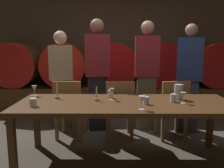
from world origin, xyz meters
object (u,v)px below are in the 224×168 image
cup_far_left (33,102)px  wine_barrel_right (162,65)px  guest_far_left (62,79)px  wine_glass_left (112,92)px  guest_center_left (97,74)px  pitcher (179,92)px  chair_right (173,107)px  wine_barrel_left (65,65)px  chair_left (69,106)px  wine_barrel_far_right (212,65)px  cup_center_right (146,101)px  cup_center_left (111,94)px  wine_glass_center (142,100)px  wine_barrel_center (114,65)px  dining_table (125,107)px  candle_left (57,94)px  chair_center (120,107)px  guest_center_right (147,74)px  candle_right (97,97)px  wine_glass_right (183,96)px  cup_far_right (173,98)px  wine_barrel_far_left (18,65)px  wine_glass_far_left (34,89)px  guest_far_right (189,78)px

cup_far_left → wine_barrel_right: bearing=53.0°
guest_far_left → wine_glass_left: guest_far_left is taller
guest_center_left → pitcher: guest_center_left is taller
wine_barrel_right → chair_right: size_ratio=1.03×
wine_barrel_left → chair_left: wine_barrel_left is taller
wine_barrel_far_right → wine_glass_left: size_ratio=6.27×
wine_glass_left → cup_center_right: wine_glass_left is taller
wine_barrel_right → cup_center_left: size_ratio=8.80×
guest_center_left → cup_center_left: bearing=96.7°
wine_barrel_left → wine_barrel_far_right: 3.06m
wine_barrel_far_right → guest_far_left: guest_far_left is taller
chair_left → guest_center_left: guest_center_left is taller
wine_glass_center → cup_center_right: wine_glass_center is taller
wine_barrel_center → chair_right: (0.85, -1.59, -0.48)m
dining_table → candle_left: bearing=167.4°
wine_barrel_right → guest_center_left: size_ratio=0.51×
wine_barrel_left → wine_glass_center: 2.92m
wine_barrel_far_right → cup_far_left: 3.85m
chair_center → chair_right: 0.78m
wine_glass_left → wine_glass_center: 0.53m
chair_center → chair_right: same height
guest_center_right → guest_far_left: bearing=-1.2°
candle_right → cup_far_left: 0.72m
wine_barrel_far_right → chair_center: size_ratio=1.03×
wine_glass_right → cup_far_left: size_ratio=1.47×
guest_center_left → cup_far_right: size_ratio=18.93×
wine_barrel_center → wine_glass_center: size_ratio=6.24×
guest_center_left → candle_right: 1.04m
cup_far_left → cup_far_right: size_ratio=0.95×
wine_barrel_center → candle_right: bearing=-95.7°
pitcher → wine_glass_right: (-0.00, -0.21, 0.00)m
guest_center_left → wine_barrel_left: bearing=-65.3°
wine_glass_center → wine_glass_left: bearing=126.0°
chair_left → chair_right: size_ratio=1.00×
wine_barrel_far_left → cup_center_left: size_ratio=8.80×
wine_barrel_center → candle_left: 2.23m
wine_barrel_right → wine_barrel_far_right: same height
guest_center_right → wine_glass_far_left: guest_center_right is taller
guest_center_right → cup_far_right: 1.16m
wine_barrel_center → candle_left: size_ratio=4.15×
wine_barrel_center → guest_center_left: (-0.28, -1.20, -0.05)m
dining_table → wine_glass_center: bearing=-63.5°
cup_far_right → guest_far_right: bearing=64.0°
dining_table → chair_left: chair_left is taller
wine_barrel_far_right → chair_left: bearing=-149.5°
wine_barrel_far_left → wine_glass_right: wine_barrel_far_left is taller
guest_far_left → wine_glass_far_left: (-0.16, -0.91, -0.00)m
wine_barrel_right → cup_far_left: 3.12m
wine_barrel_right → wine_barrel_center: bearing=180.0°
wine_glass_right → cup_center_left: (-0.83, 0.27, -0.04)m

